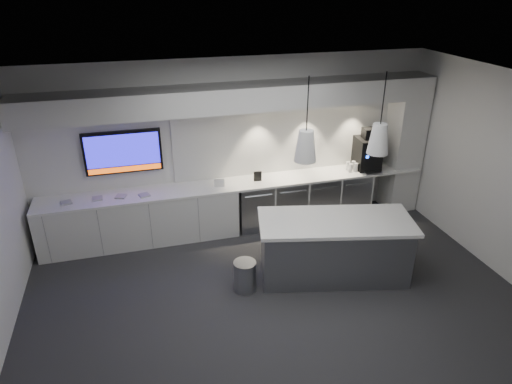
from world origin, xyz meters
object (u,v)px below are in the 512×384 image
object	(u,v)px
wall_tv	(123,152)
coffee_machine	(367,152)
island	(334,248)
bin	(245,276)

from	to	relation	value
wall_tv	coffee_machine	size ratio (longest dim) A/B	1.62
island	bin	xyz separation A→B (m)	(-1.38, 0.00, -0.25)
bin	island	bearing A→B (deg)	-0.11
island	coffee_machine	size ratio (longest dim) A/B	3.12
island	coffee_machine	world-z (taller)	coffee_machine
wall_tv	island	world-z (taller)	wall_tv
wall_tv	coffee_machine	world-z (taller)	wall_tv
bin	coffee_machine	size ratio (longest dim) A/B	0.60
bin	wall_tv	bearing A→B (deg)	126.55
wall_tv	coffee_machine	distance (m)	4.37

